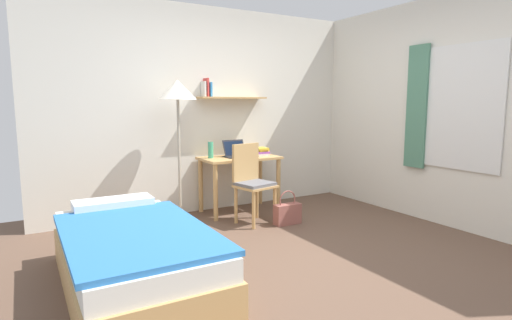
% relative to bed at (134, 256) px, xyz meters
% --- Properties ---
extents(ground_plane, '(5.28, 5.28, 0.00)m').
position_rel_bed_xyz_m(ground_plane, '(1.48, -0.16, -0.24)').
color(ground_plane, brown).
extents(wall_back, '(4.40, 0.27, 2.60)m').
position_rel_bed_xyz_m(wall_back, '(1.48, 1.87, 1.06)').
color(wall_back, silver).
rests_on(wall_back, ground_plane).
extents(wall_right, '(0.10, 4.40, 2.60)m').
position_rel_bed_xyz_m(wall_right, '(3.50, -0.16, 1.06)').
color(wall_right, silver).
rests_on(wall_right, ground_plane).
extents(bed, '(0.99, 1.85, 0.54)m').
position_rel_bed_xyz_m(bed, '(0.00, 0.00, 0.00)').
color(bed, tan).
rests_on(bed, ground_plane).
extents(desk, '(0.98, 0.56, 0.72)m').
position_rel_bed_xyz_m(desk, '(1.72, 1.54, 0.34)').
color(desk, tan).
rests_on(desk, ground_plane).
extents(desk_chair, '(0.48, 0.46, 0.93)m').
position_rel_bed_xyz_m(desk_chair, '(1.62, 1.04, 0.27)').
color(desk_chair, tan).
rests_on(desk_chair, ground_plane).
extents(standing_lamp, '(0.43, 0.43, 1.66)m').
position_rel_bed_xyz_m(standing_lamp, '(0.89, 1.45, 1.23)').
color(standing_lamp, '#B2A893').
rests_on(standing_lamp, ground_plane).
extents(laptop, '(0.30, 0.23, 0.21)m').
position_rel_bed_xyz_m(laptop, '(1.68, 1.57, 0.53)').
color(laptop, black).
rests_on(laptop, desk).
extents(water_bottle, '(0.07, 0.07, 0.20)m').
position_rel_bed_xyz_m(water_bottle, '(1.36, 1.61, 0.58)').
color(water_bottle, '#42A87F').
rests_on(water_bottle, desk).
extents(book_stack, '(0.21, 0.22, 0.10)m').
position_rel_bed_xyz_m(book_stack, '(2.03, 1.52, 0.53)').
color(book_stack, silver).
rests_on(book_stack, desk).
extents(handbag, '(0.32, 0.13, 0.40)m').
position_rel_bed_xyz_m(handbag, '(1.94, 0.77, -0.11)').
color(handbag, '#99564C').
rests_on(handbag, ground_plane).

